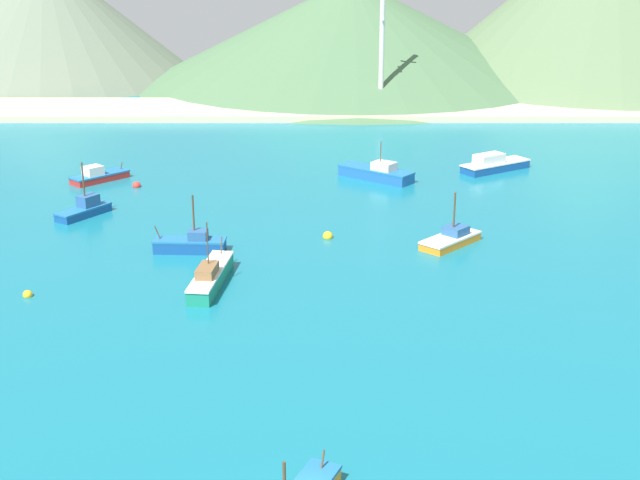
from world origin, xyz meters
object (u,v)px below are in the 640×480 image
(fishing_boat_0, at_px, (211,277))
(fishing_boat_4, at_px, (377,173))
(buoy_2, at_px, (28,295))
(fishing_boat_7, at_px, (452,239))
(fishing_boat_8, at_px, (494,164))
(fishing_boat_6, at_px, (191,244))
(fishing_boat_9, at_px, (99,176))
(radio_tower, at_px, (382,36))
(buoy_0, at_px, (137,186))
(fishing_boat_10, at_px, (85,209))
(buoy_1, at_px, (328,236))

(fishing_boat_0, relative_size, fishing_boat_4, 1.05)
(buoy_2, bearing_deg, fishing_boat_7, 19.25)
(fishing_boat_0, bearing_deg, fishing_boat_8, 51.11)
(fishing_boat_6, xyz_separation_m, fishing_boat_9, (-16.00, 27.26, -0.10))
(fishing_boat_7, bearing_deg, radio_tower, 92.01)
(fishing_boat_7, distance_m, buoy_2, 41.75)
(buoy_0, bearing_deg, fishing_boat_10, -105.55)
(fishing_boat_10, bearing_deg, buoy_2, -87.38)
(fishing_boat_9, xyz_separation_m, buoy_1, (29.88, -23.02, -0.54))
(fishing_boat_7, relative_size, radio_tower, 0.27)
(radio_tower, bearing_deg, buoy_0, -124.67)
(buoy_0, distance_m, radio_tower, 62.26)
(fishing_boat_4, bearing_deg, buoy_0, -173.15)
(fishing_boat_7, xyz_separation_m, fishing_boat_9, (-42.63, 25.18, 0.06))
(fishing_boat_6, height_order, radio_tower, radio_tower)
(buoy_0, xyz_separation_m, buoy_2, (-2.33, -36.08, -0.04))
(fishing_boat_7, bearing_deg, buoy_2, -160.75)
(fishing_boat_4, height_order, fishing_boat_6, fishing_boat_6)
(fishing_boat_7, xyz_separation_m, buoy_0, (-37.08, 22.32, -0.48))
(fishing_boat_6, height_order, fishing_boat_8, fishing_boat_6)
(fishing_boat_7, distance_m, buoy_1, 12.94)
(fishing_boat_6, height_order, fishing_boat_9, fishing_boat_6)
(fishing_boat_4, height_order, fishing_boat_9, fishing_boat_4)
(fishing_boat_0, bearing_deg, radio_tower, 75.89)
(fishing_boat_4, xyz_separation_m, buoy_0, (-31.02, -3.73, -0.72))
(fishing_boat_4, xyz_separation_m, fishing_boat_7, (6.06, -26.05, -0.24))
(fishing_boat_8, distance_m, fishing_boat_10, 54.78)
(fishing_boat_8, height_order, buoy_1, fishing_boat_8)
(fishing_boat_9, xyz_separation_m, buoy_0, (5.55, -2.86, -0.54))
(fishing_boat_0, relative_size, fishing_boat_8, 1.02)
(fishing_boat_6, distance_m, fishing_boat_9, 31.61)
(buoy_1, relative_size, buoy_2, 1.26)
(fishing_boat_4, bearing_deg, fishing_boat_9, -178.65)
(fishing_boat_6, distance_m, buoy_2, 17.34)
(fishing_boat_6, xyz_separation_m, buoy_2, (-12.79, -11.69, -0.68))
(fishing_boat_6, distance_m, fishing_boat_7, 26.71)
(fishing_boat_4, distance_m, radio_tower, 48.15)
(fishing_boat_10, distance_m, buoy_2, 23.82)
(fishing_boat_7, relative_size, buoy_1, 6.74)
(fishing_boat_8, bearing_deg, fishing_boat_7, -108.51)
(fishing_boat_4, relative_size, fishing_boat_6, 1.38)
(fishing_boat_6, bearing_deg, fishing_boat_0, -71.34)
(fishing_boat_7, bearing_deg, fishing_boat_9, 149.43)
(fishing_boat_4, xyz_separation_m, fishing_boat_9, (-36.57, -0.86, -0.18))
(fishing_boat_4, distance_m, fishing_boat_10, 37.99)
(fishing_boat_0, xyz_separation_m, fishing_boat_6, (-3.10, 9.18, -0.06))
(radio_tower, bearing_deg, fishing_boat_0, -104.11)
(fishing_boat_0, xyz_separation_m, fishing_boat_7, (23.53, 11.25, -0.22))
(fishing_boat_6, distance_m, buoy_0, 26.55)
(radio_tower, bearing_deg, fishing_boat_4, -94.36)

